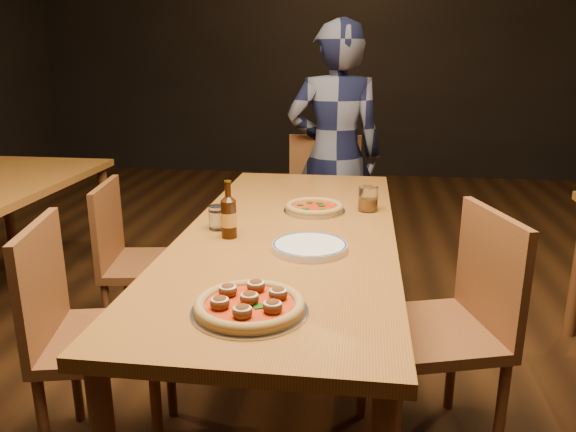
# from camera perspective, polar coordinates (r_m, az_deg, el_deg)

# --- Properties ---
(ground) EXTENTS (9.00, 9.00, 0.00)m
(ground) POSITION_cam_1_polar(r_m,az_deg,el_deg) (2.50, 0.16, -18.00)
(ground) COLOR black
(table_main) EXTENTS (0.80, 2.00, 0.75)m
(table_main) POSITION_cam_1_polar(r_m,az_deg,el_deg) (2.19, 0.17, -3.19)
(table_main) COLOR brown
(table_main) RESTS_ON ground
(chair_main_nw) EXTENTS (0.51, 0.51, 0.91)m
(chair_main_nw) POSITION_cam_1_polar(r_m,az_deg,el_deg) (2.09, -17.90, -11.63)
(chair_main_nw) COLOR #5B2E18
(chair_main_nw) RESTS_ON ground
(chair_main_sw) EXTENTS (0.46, 0.46, 0.86)m
(chair_main_sw) POSITION_cam_1_polar(r_m,az_deg,el_deg) (2.79, -13.83, -4.69)
(chair_main_sw) COLOR #5B2E18
(chair_main_sw) RESTS_ON ground
(chair_main_e) EXTENTS (0.54, 0.54, 0.93)m
(chair_main_e) POSITION_cam_1_polar(r_m,az_deg,el_deg) (2.08, 14.36, -11.18)
(chair_main_e) COLOR #5B2E18
(chair_main_e) RESTS_ON ground
(chair_end) EXTENTS (0.47, 0.47, 0.95)m
(chair_end) POSITION_cam_1_polar(r_m,az_deg,el_deg) (3.40, 3.64, 0.45)
(chair_end) COLOR #5B2E18
(chair_end) RESTS_ON ground
(pizza_meatball) EXTENTS (0.31, 0.31, 0.06)m
(pizza_meatball) POSITION_cam_1_polar(r_m,az_deg,el_deg) (1.50, -3.92, -8.97)
(pizza_meatball) COLOR #B7B7BF
(pizza_meatball) RESTS_ON table_main
(pizza_margherita) EXTENTS (0.27, 0.27, 0.03)m
(pizza_margherita) POSITION_cam_1_polar(r_m,az_deg,el_deg) (2.41, 2.69, 0.88)
(pizza_margherita) COLOR #B7B7BF
(pizza_margherita) RESTS_ON table_main
(plate_stack) EXTENTS (0.26, 0.26, 0.02)m
(plate_stack) POSITION_cam_1_polar(r_m,az_deg,el_deg) (1.94, 2.23, -3.18)
(plate_stack) COLOR white
(plate_stack) RESTS_ON table_main
(beer_bottle) EXTENTS (0.06, 0.06, 0.21)m
(beer_bottle) POSITION_cam_1_polar(r_m,az_deg,el_deg) (2.07, -6.04, -0.18)
(beer_bottle) COLOR black
(beer_bottle) RESTS_ON table_main
(water_glass) EXTENTS (0.07, 0.07, 0.09)m
(water_glass) POSITION_cam_1_polar(r_m,az_deg,el_deg) (2.18, -7.11, -0.15)
(water_glass) COLOR white
(water_glass) RESTS_ON table_main
(amber_glass) EXTENTS (0.08, 0.08, 0.11)m
(amber_glass) POSITION_cam_1_polar(r_m,az_deg,el_deg) (2.43, 8.13, 1.73)
(amber_glass) COLOR #904A10
(amber_glass) RESTS_ON table_main
(diner) EXTENTS (0.63, 0.46, 1.59)m
(diner) POSITION_cam_1_polar(r_m,az_deg,el_deg) (3.42, 4.78, 6.00)
(diner) COLOR black
(diner) RESTS_ON ground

